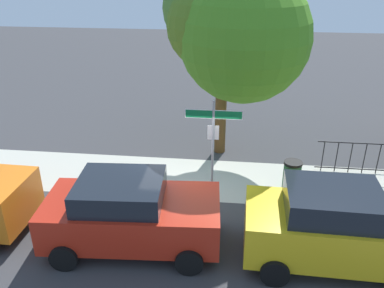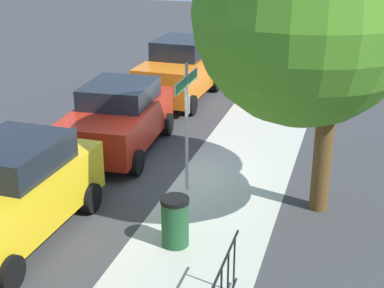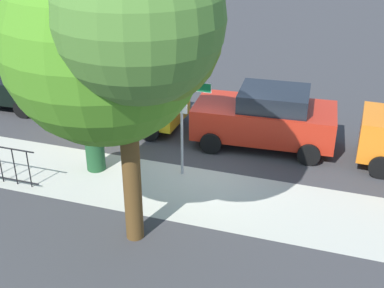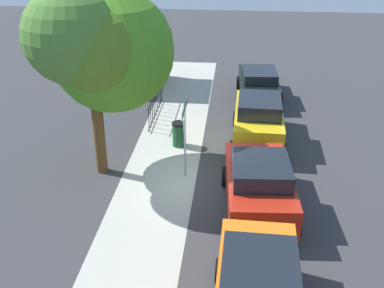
{
  "view_description": "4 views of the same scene",
  "coord_description": "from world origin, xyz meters",
  "px_view_note": "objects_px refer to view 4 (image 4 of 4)",
  "views": [
    {
      "loc": [
        1.11,
        -9.79,
        6.45
      ],
      "look_at": [
        -0.13,
        1.12,
        1.3
      ],
      "focal_mm": 37.35,
      "sensor_mm": 36.0,
      "label": 1
    },
    {
      "loc": [
        11.85,
        3.92,
        5.8
      ],
      "look_at": [
        0.88,
        0.62,
        1.27
      ],
      "focal_mm": 53.3,
      "sensor_mm": 36.0,
      "label": 2
    },
    {
      "loc": [
        -3.39,
        11.6,
        6.88
      ],
      "look_at": [
        0.07,
        1.0,
        1.26
      ],
      "focal_mm": 46.65,
      "sensor_mm": 36.0,
      "label": 3
    },
    {
      "loc": [
        -13.97,
        -1.25,
        8.57
      ],
      "look_at": [
        0.45,
        0.15,
        1.32
      ],
      "focal_mm": 45.09,
      "sensor_mm": 36.0,
      "label": 4
    }
  ],
  "objects_px": {
    "shade_tree": "(100,46)",
    "trash_bin": "(179,134)",
    "car_yellow": "(258,119)",
    "utility_shed": "(139,60)",
    "car_black": "(259,83)",
    "street_sign": "(185,123)",
    "car_red": "(259,184)"
  },
  "relations": [
    {
      "from": "shade_tree",
      "to": "trash_bin",
      "type": "xyz_separation_m",
      "value": [
        2.03,
        -2.25,
        -3.97
      ]
    },
    {
      "from": "shade_tree",
      "to": "trash_bin",
      "type": "relative_size",
      "value": 6.61
    },
    {
      "from": "car_yellow",
      "to": "utility_shed",
      "type": "bearing_deg",
      "value": 45.11
    },
    {
      "from": "shade_tree",
      "to": "car_black",
      "type": "bearing_deg",
      "value": -36.21
    },
    {
      "from": "car_yellow",
      "to": "shade_tree",
      "type": "bearing_deg",
      "value": 118.05
    },
    {
      "from": "car_black",
      "to": "utility_shed",
      "type": "xyz_separation_m",
      "value": [
        1.44,
        6.13,
        0.54
      ]
    },
    {
      "from": "car_black",
      "to": "trash_bin",
      "type": "xyz_separation_m",
      "value": [
        -5.44,
        3.23,
        -0.29
      ]
    },
    {
      "from": "street_sign",
      "to": "car_red",
      "type": "xyz_separation_m",
      "value": [
        -1.8,
        -2.47,
        -1.14
      ]
    },
    {
      "from": "trash_bin",
      "to": "car_black",
      "type": "bearing_deg",
      "value": -30.67
    },
    {
      "from": "car_red",
      "to": "car_yellow",
      "type": "height_order",
      "value": "car_yellow"
    },
    {
      "from": "street_sign",
      "to": "trash_bin",
      "type": "height_order",
      "value": "street_sign"
    },
    {
      "from": "car_black",
      "to": "car_red",
      "type": "bearing_deg",
      "value": 175.25
    },
    {
      "from": "street_sign",
      "to": "car_red",
      "type": "height_order",
      "value": "street_sign"
    },
    {
      "from": "shade_tree",
      "to": "car_red",
      "type": "height_order",
      "value": "shade_tree"
    },
    {
      "from": "shade_tree",
      "to": "car_black",
      "type": "relative_size",
      "value": 1.54
    },
    {
      "from": "car_black",
      "to": "shade_tree",
      "type": "bearing_deg",
      "value": 140.6
    },
    {
      "from": "car_black",
      "to": "trash_bin",
      "type": "relative_size",
      "value": 4.28
    },
    {
      "from": "shade_tree",
      "to": "car_red",
      "type": "xyz_separation_m",
      "value": [
        -2.12,
        -5.21,
        -3.56
      ]
    },
    {
      "from": "street_sign",
      "to": "shade_tree",
      "type": "bearing_deg",
      "value": 83.22
    },
    {
      "from": "car_red",
      "to": "car_black",
      "type": "height_order",
      "value": "car_red"
    },
    {
      "from": "car_yellow",
      "to": "trash_bin",
      "type": "relative_size",
      "value": 4.38
    },
    {
      "from": "street_sign",
      "to": "shade_tree",
      "type": "xyz_separation_m",
      "value": [
        0.33,
        2.75,
        2.42
      ]
    },
    {
      "from": "shade_tree",
      "to": "utility_shed",
      "type": "distance_m",
      "value": 9.48
    },
    {
      "from": "shade_tree",
      "to": "car_black",
      "type": "height_order",
      "value": "shade_tree"
    },
    {
      "from": "street_sign",
      "to": "car_yellow",
      "type": "xyz_separation_m",
      "value": [
        3.0,
        -2.58,
        -1.08
      ]
    },
    {
      "from": "utility_shed",
      "to": "trash_bin",
      "type": "distance_m",
      "value": 7.51
    },
    {
      "from": "shade_tree",
      "to": "trash_bin",
      "type": "bearing_deg",
      "value": -47.83
    },
    {
      "from": "utility_shed",
      "to": "street_sign",
      "type": "bearing_deg",
      "value": -159.81
    },
    {
      "from": "car_black",
      "to": "car_yellow",
      "type": "bearing_deg",
      "value": 175.0
    },
    {
      "from": "street_sign",
      "to": "car_yellow",
      "type": "bearing_deg",
      "value": -40.63
    },
    {
      "from": "car_yellow",
      "to": "car_black",
      "type": "distance_m",
      "value": 4.8
    },
    {
      "from": "street_sign",
      "to": "trash_bin",
      "type": "xyz_separation_m",
      "value": [
        2.36,
        0.5,
        -1.55
      ]
    }
  ]
}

